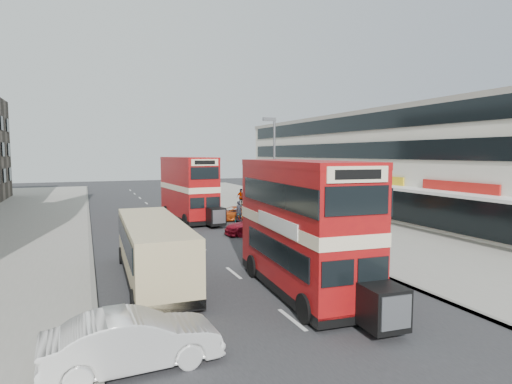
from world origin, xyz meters
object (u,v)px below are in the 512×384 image
bus_main (303,226)px  pedestrian_near (323,225)px  car_left_front (133,340)px  pedestrian_far (241,197)px  coach (153,248)px  bus_second (189,188)px  street_lamp (273,164)px  car_right_b (234,214)px  cyclist (239,217)px  car_right_a (257,225)px

bus_main → pedestrian_near: 9.84m
bus_main → car_left_front: 8.10m
car_left_front → pedestrian_far: 33.21m
coach → car_left_front: size_ratio=2.08×
pedestrian_near → pedestrian_far: pedestrian_near is taller
bus_second → pedestrian_near: 13.23m
bus_second → pedestrian_near: bearing=110.5°
street_lamp → pedestrian_far: bearing=80.6°
bus_second → coach: size_ratio=0.99×
bus_main → car_right_b: bus_main is taller
cyclist → car_left_front: bearing=-118.6°
bus_main → car_left_front: (-6.91, -3.74, -1.94)m
street_lamp → pedestrian_near: size_ratio=4.08×
street_lamp → bus_second: 8.14m
bus_second → pedestrian_near: (5.68, -11.85, -1.52)m
bus_main → coach: 6.60m
bus_second → car_right_b: (3.40, -1.52, -2.08)m
coach → car_right_b: size_ratio=2.21×
cyclist → bus_main: bearing=-102.6°
bus_second → car_right_b: bearing=150.8°
car_right_a → cyclist: size_ratio=2.42×
bus_second → coach: 16.88m
car_right_b → pedestrian_far: bearing=159.2°
coach → cyclist: 14.90m
street_lamp → car_right_a: size_ratio=1.80×
bus_main → pedestrian_near: bus_main is taller
street_lamp → cyclist: bearing=125.6°
street_lamp → car_right_b: (-1.48, 4.65, -4.20)m
bus_second → cyclist: bus_second is taller
street_lamp → car_right_b: bearing=107.6°
bus_second → car_right_b: 4.26m
car_left_front → pedestrian_near: size_ratio=2.26×
bus_second → cyclist: size_ratio=4.96×
car_right_b → cyclist: size_ratio=2.26×
coach → car_left_front: (-1.63, -7.50, -0.72)m
street_lamp → pedestrian_near: street_lamp is taller
coach → car_left_front: 7.71m
bus_main → pedestrian_far: bearing=-101.2°
car_left_front → car_right_b: car_left_front is taller
pedestrian_near → street_lamp: bearing=-112.1°
bus_main → pedestrian_near: size_ratio=4.71×
car_left_front → bus_second: bearing=-19.1°
street_lamp → car_left_front: street_lamp is taller
car_right_b → pedestrian_far: 8.96m
bus_second → car_left_front: bearing=68.6°
coach → car_right_a: (8.21, 8.29, -0.80)m
car_right_a → pedestrian_far: bearing=165.2°
car_right_b → pedestrian_near: bearing=15.4°
pedestrian_far → bus_main: bearing=-120.6°
pedestrian_far → car_right_b: bearing=-129.5°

